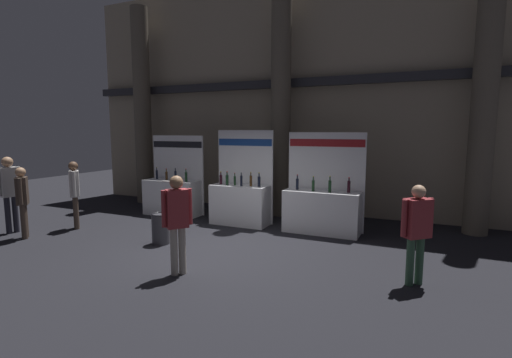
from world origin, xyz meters
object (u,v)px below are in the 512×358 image
at_px(exhibitor_booth_0, 173,194).
at_px(exhibitor_booth_2, 322,208).
at_px(visitor_2, 417,226).
at_px(visitor_3, 22,197).
at_px(visitor_0, 75,189).
at_px(visitor_1, 177,217).
at_px(trash_bin, 161,229).
at_px(exhibitor_booth_1, 240,201).
at_px(visitor_4, 9,187).

xyz_separation_m(exhibitor_booth_0, exhibitor_booth_2, (4.47, -0.12, 0.01)).
distance_m(visitor_2, visitor_3, 8.27).
distance_m(exhibitor_booth_2, visitor_0, 6.15).
height_order(exhibitor_booth_2, visitor_3, exhibitor_booth_2).
height_order(exhibitor_booth_2, visitor_0, exhibitor_booth_2).
height_order(exhibitor_booth_2, visitor_1, exhibitor_booth_2).
xyz_separation_m(trash_bin, visitor_2, (5.12, -0.10, 0.63)).
xyz_separation_m(exhibitor_booth_2, visitor_2, (2.14, -2.43, 0.35)).
xyz_separation_m(exhibitor_booth_0, trash_bin, (1.50, -2.45, -0.27)).
relative_size(visitor_0, visitor_3, 1.04).
relative_size(visitor_1, visitor_3, 1.05).
distance_m(trash_bin, visitor_1, 2.04).
distance_m(visitor_0, visitor_1, 4.43).
distance_m(exhibitor_booth_1, exhibitor_booth_2, 2.17).
bearing_deg(visitor_4, visitor_2, -73.93).
distance_m(exhibitor_booth_1, visitor_4, 5.56).
bearing_deg(exhibitor_booth_1, visitor_2, -28.84).
bearing_deg(visitor_2, visitor_1, -24.91).
xyz_separation_m(exhibitor_booth_1, visitor_3, (-3.92, -3.22, 0.33)).
bearing_deg(visitor_4, trash_bin, -66.76).
xyz_separation_m(visitor_2, visitor_3, (-8.23, -0.84, -0.01)).
height_order(exhibitor_booth_0, exhibitor_booth_2, exhibitor_booth_2).
bearing_deg(exhibitor_booth_0, visitor_0, -119.05).
distance_m(visitor_1, visitor_2, 3.89).
relative_size(exhibitor_booth_0, visitor_3, 1.41).
relative_size(trash_bin, visitor_3, 0.41).
distance_m(exhibitor_booth_2, visitor_1, 3.98).
relative_size(exhibitor_booth_0, exhibitor_booth_2, 0.96).
bearing_deg(exhibitor_booth_0, visitor_4, -125.83).
bearing_deg(exhibitor_booth_2, visitor_3, -151.76).
xyz_separation_m(exhibitor_booth_1, trash_bin, (-0.80, -2.27, -0.29)).
bearing_deg(visitor_3, exhibitor_booth_2, -109.37).
bearing_deg(visitor_3, visitor_4, 28.82).
xyz_separation_m(trash_bin, visitor_3, (-3.11, -0.95, 0.62)).
bearing_deg(visitor_0, exhibitor_booth_2, -117.41).
relative_size(exhibitor_booth_0, visitor_1, 1.35).
height_order(exhibitor_booth_0, exhibitor_booth_1, exhibitor_booth_1).
relative_size(visitor_1, visitor_4, 0.93).
height_order(visitor_0, visitor_1, visitor_1).
relative_size(trash_bin, visitor_1, 0.39).
distance_m(trash_bin, visitor_3, 3.31).
relative_size(exhibitor_booth_2, visitor_3, 1.48).
bearing_deg(exhibitor_booth_2, visitor_1, -113.20).
relative_size(visitor_2, visitor_4, 0.88).
bearing_deg(exhibitor_booth_0, exhibitor_booth_2, -1.56).
bearing_deg(visitor_1, visitor_3, -55.63).
relative_size(exhibitor_booth_1, exhibitor_booth_2, 1.02).
xyz_separation_m(exhibitor_booth_2, visitor_1, (-1.56, -3.64, 0.39)).
xyz_separation_m(exhibitor_booth_0, visitor_1, (2.91, -3.76, 0.40)).
distance_m(exhibitor_booth_0, exhibitor_booth_2, 4.47).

